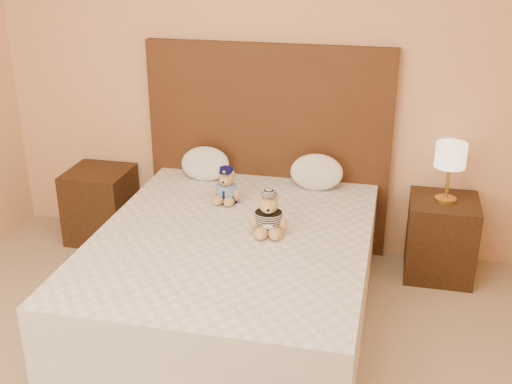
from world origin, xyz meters
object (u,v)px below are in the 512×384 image
bed (233,275)px  teddy_police (227,185)px  nightstand_left (101,205)px  pillow_left (205,162)px  teddy_prisoner (269,214)px  pillow_right (317,171)px  lamp (451,158)px  nightstand_right (441,238)px

bed → teddy_police: bearing=109.0°
nightstand_left → teddy_police: teddy_police is taller
pillow_left → teddy_police: bearing=-55.0°
teddy_police → teddy_prisoner: teddy_prisoner is taller
pillow_right → teddy_police: bearing=-145.4°
lamp → pillow_right: (-0.87, 0.03, -0.17)m
lamp → pillow_right: bearing=178.0°
lamp → teddy_police: size_ratio=1.69×
bed → teddy_prisoner: (0.21, 0.06, 0.41)m
bed → lamp: lamp is taller
lamp → pillow_left: (-1.67, 0.03, -0.17)m
nightstand_right → pillow_right: bearing=178.0°
nightstand_left → lamp: bearing=0.0°
teddy_prisoner → pillow_left: (-0.62, 0.77, -0.01)m
nightstand_left → pillow_left: bearing=2.1°
lamp → pillow_right: lamp is taller
teddy_prisoner → pillow_left: bearing=119.1°
teddy_prisoner → bed: bearing=-174.6°
lamp → teddy_prisoner: 1.29m
nightstand_left → pillow_right: pillow_right is taller
bed → nightstand_left: 1.48m
nightstand_left → lamp: 2.56m
pillow_left → pillow_right: 0.80m
lamp → nightstand_left: bearing=180.0°
nightstand_right → lamp: bearing=180.0°
nightstand_right → pillow_right: 0.96m
pillow_left → lamp: bearing=-1.0°
nightstand_right → teddy_police: size_ratio=2.32×
pillow_left → nightstand_left: bearing=-177.9°
nightstand_left → teddy_police: 1.21m
nightstand_right → teddy_police: teddy_police is taller
teddy_prisoner → pillow_right: 0.79m
nightstand_right → teddy_police: 1.50m
nightstand_left → teddy_prisoner: bearing=-27.1°
nightstand_right → pillow_left: bearing=179.0°
nightstand_right → nightstand_left: bearing=180.0°
teddy_prisoner → pillow_right: (0.18, 0.77, -0.00)m
bed → pillow_right: bearing=65.3°
teddy_police → teddy_prisoner: 0.54m
nightstand_right → lamp: (-0.00, 0.00, 0.57)m
teddy_police → nightstand_right: bearing=17.8°
teddy_police → pillow_right: bearing=38.7°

